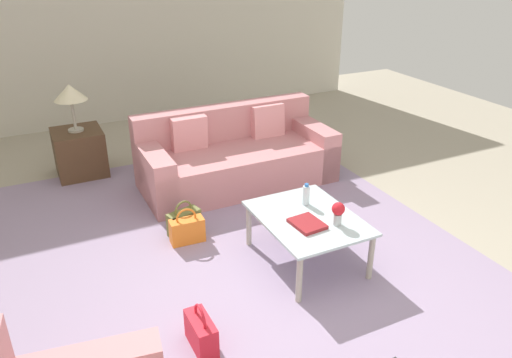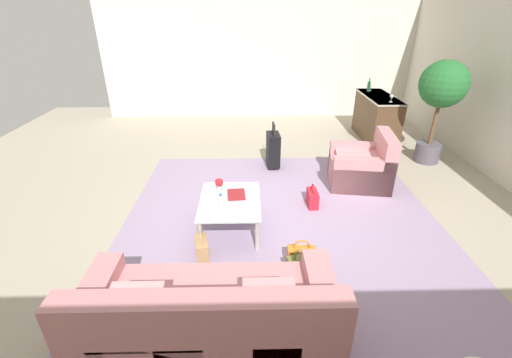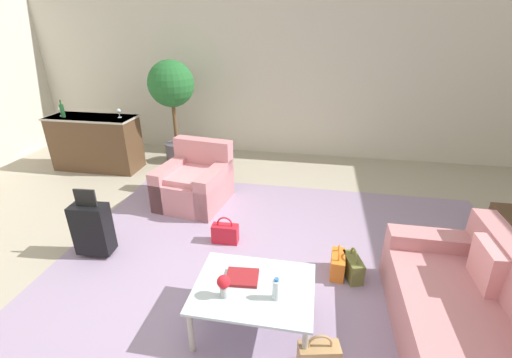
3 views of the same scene
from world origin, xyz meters
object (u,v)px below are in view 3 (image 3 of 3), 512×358
object	(u,v)px
handbag_olive	(353,267)
wine_glass_leftmost	(60,110)
potted_ficus	(172,92)
handbag_orange	(338,264)
armchair	(196,183)
coffee_table	(254,291)
wine_bottle_green	(62,111)
water_bottle	(276,289)
handbag_red	(225,233)
suitcase_black	(92,228)
bar_console	(96,142)
wine_glass_left_of_centre	(119,111)
coffee_table_book	(242,277)
couch	(485,341)
flower_vase	(224,284)
handbag_tan	(319,356)

from	to	relation	value
handbag_olive	wine_glass_leftmost	bearing A→B (deg)	155.75
potted_ficus	handbag_orange	bearing A→B (deg)	-44.00
armchair	coffee_table	bearing A→B (deg)	-59.30
wine_bottle_green	handbag_olive	xyz separation A→B (m)	(4.85, -2.16, -0.96)
water_bottle	handbag_red	world-z (taller)	water_bottle
wine_bottle_green	suitcase_black	world-z (taller)	wine_bottle_green
suitcase_black	potted_ficus	world-z (taller)	potted_ficus
armchair	bar_console	bearing A→B (deg)	157.23
bar_console	handbag_red	world-z (taller)	bar_console
handbag_olive	wine_glass_left_of_centre	bearing A→B (deg)	149.16
water_bottle	suitcase_black	world-z (taller)	suitcase_black
coffee_table_book	suitcase_black	world-z (taller)	suitcase_black
water_bottle	handbag_red	xyz separation A→B (m)	(-0.79, 1.30, -0.41)
coffee_table	water_bottle	xyz separation A→B (m)	(0.20, -0.10, 0.15)
wine_bottle_green	wine_glass_leftmost	bearing A→B (deg)	144.12
wine_glass_leftmost	handbag_red	xyz separation A→B (m)	(3.45, -1.85, -0.95)
bar_console	suitcase_black	world-z (taller)	bar_console
coffee_table	suitcase_black	xyz separation A→B (m)	(-2.00, 0.70, -0.04)
potted_ficus	wine_glass_left_of_centre	bearing A→B (deg)	-143.62
armchair	handbag_olive	bearing A→B (deg)	-31.51
coffee_table_book	suitcase_black	distance (m)	1.98
couch	wine_glass_leftmost	distance (m)	6.67
coffee_table_book	bar_console	xyz separation A→B (m)	(-3.38, 3.02, 0.04)
coffee_table	suitcase_black	bearing A→B (deg)	160.71
wine_glass_leftmost	suitcase_black	world-z (taller)	wine_glass_leftmost
flower_vase	suitcase_black	bearing A→B (deg)	154.47
flower_vase	wine_bottle_green	size ratio (longest dim) A/B	0.68
handbag_olive	handbag_red	size ratio (longest dim) A/B	1.00
handbag_tan	coffee_table_book	bearing A→B (deg)	149.86
coffee_table	wine_glass_leftmost	xyz separation A→B (m)	(-4.04, 3.05, 0.69)
handbag_olive	handbag_red	xyz separation A→B (m)	(-1.50, 0.38, 0.00)
coffee_table_book	wine_glass_leftmost	size ratio (longest dim) A/B	1.81
bar_console	wine_bottle_green	world-z (taller)	wine_bottle_green
bar_console	couch	bearing A→B (deg)	-31.14
bar_console	wine_glass_leftmost	xyz separation A→B (m)	(-0.54, -0.05, 0.58)
couch	wine_bottle_green	distance (m)	6.56
handbag_orange	couch	bearing A→B (deg)	-42.28
coffee_table_book	wine_bottle_green	xyz separation A→B (m)	(-3.82, 2.90, 0.63)
coffee_table_book	handbag_orange	bearing A→B (deg)	36.44
wine_glass_left_of_centre	coffee_table	bearing A→B (deg)	-46.62
handbag_orange	handbag_olive	size ratio (longest dim) A/B	1.00
bar_console	armchair	bearing A→B (deg)	-22.77
wine_glass_left_of_centre	handbag_olive	bearing A→B (deg)	-30.84
suitcase_black	coffee_table	bearing A→B (deg)	-19.29
coffee_table	handbag_orange	world-z (taller)	coffee_table
wine_glass_left_of_centre	potted_ficus	distance (m)	0.98
suitcase_black	potted_ficus	bearing A→B (deg)	93.81
bar_console	handbag_red	distance (m)	3.50
armchair	wine_bottle_green	world-z (taller)	wine_bottle_green
potted_ficus	suitcase_black	bearing A→B (deg)	-86.19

